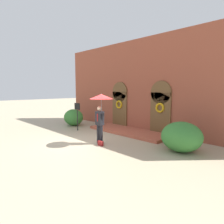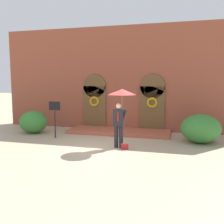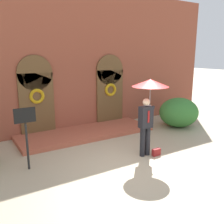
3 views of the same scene
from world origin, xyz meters
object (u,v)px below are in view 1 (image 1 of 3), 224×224
Objects in this scene: shrub_left at (74,117)px; shrub_right at (182,137)px; handbag at (101,143)px; person_with_umbrella at (101,104)px; sign_post at (77,112)px.

shrub_left is 0.85× the size of shrub_right.
handbag is at bearing -19.88° from shrub_left.
shrub_right is (3.15, 1.72, -1.29)m from person_with_umbrella.
shrub_right is (8.18, 0.03, 0.05)m from shrub_left.
shrub_left is 8.18m from shrub_right.
sign_post reaches higher than handbag.
shrub_left is at bearing 155.23° from sign_post.
sign_post is 1.20× the size of shrub_left.
shrub_right is at bearing 6.77° from sign_post.
handbag is at bearing -147.03° from shrub_right.
person_with_umbrella is 8.44× the size of handbag.
handbag is 3.56m from shrub_right.
person_with_umbrella is 1.37× the size of sign_post.
shrub_left is (-1.63, 0.75, -0.58)m from sign_post.
person_with_umbrella is at bearing -151.41° from shrub_right.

